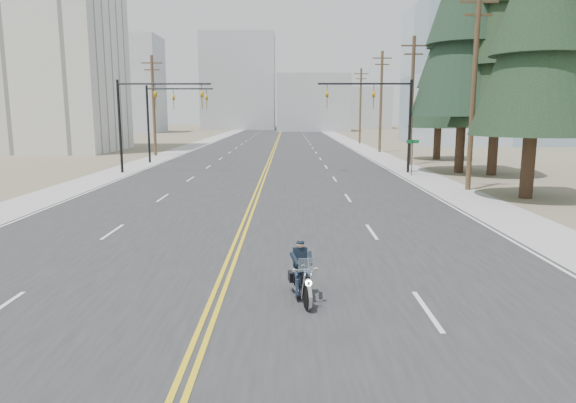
{
  "coord_description": "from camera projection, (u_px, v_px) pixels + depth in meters",
  "views": [
    {
      "loc": [
        1.77,
        -7.27,
        4.55
      ],
      "look_at": [
        1.77,
        9.77,
        1.6
      ],
      "focal_mm": 32.0,
      "sensor_mm": 36.0,
      "label": 1
    }
  ],
  "objects": [
    {
      "name": "apartment_block",
      "position": [
        32.0,
        22.0,
        59.59
      ],
      "size": [
        18.0,
        14.0,
        30.0
      ],
      "primitive_type": "cube",
      "color": "silver",
      "rests_on": "ground"
    },
    {
      "name": "glass_building",
      "position": [
        494.0,
        75.0,
        75.21
      ],
      "size": [
        24.0,
        16.0,
        20.0
      ],
      "primitive_type": "cube",
      "color": "#9EB5CC",
      "rests_on": "ground"
    },
    {
      "name": "haze_bldg_e",
      "position": [
        365.0,
        108.0,
        154.72
      ],
      "size": [
        14.0,
        14.0,
        12.0
      ],
      "primitive_type": "cube",
      "color": "#B7BCC6",
      "rests_on": "ground"
    },
    {
      "name": "conifer_mid",
      "position": [
        501.0,
        32.0,
        36.32
      ],
      "size": [
        6.65,
        6.65,
        17.72
      ],
      "rotation": [
        0.0,
        0.0,
        0.41
      ],
      "color": "#382619",
      "rests_on": "ground"
    },
    {
      "name": "haze_bldg_c",
      "position": [
        459.0,
        93.0,
        114.79
      ],
      "size": [
        16.0,
        12.0,
        18.0
      ],
      "primitive_type": "cube",
      "color": "#B7BCC6",
      "rests_on": "ground"
    },
    {
      "name": "haze_bldg_a",
      "position": [
        130.0,
        85.0,
        119.39
      ],
      "size": [
        14.0,
        12.0,
        22.0
      ],
      "primitive_type": "cube",
      "color": "#B7BCC6",
      "rests_on": "ground"
    },
    {
      "name": "utility_pole_left",
      "position": [
        154.0,
        104.0,
        54.31
      ],
      "size": [
        2.2,
        0.3,
        10.5
      ],
      "color": "brown",
      "rests_on": "ground"
    },
    {
      "name": "traffic_mast_left",
      "position": [
        146.0,
        108.0,
        38.64
      ],
      "size": [
        7.1,
        0.26,
        7.0
      ],
      "color": "black",
      "rests_on": "ground"
    },
    {
      "name": "utility_pole_b",
      "position": [
        474.0,
        88.0,
        29.58
      ],
      "size": [
        2.2,
        0.3,
        11.5
      ],
      "color": "brown",
      "rests_on": "ground"
    },
    {
      "name": "street_sign",
      "position": [
        412.0,
        151.0,
        37.19
      ],
      "size": [
        0.9,
        0.06,
        2.62
      ],
      "color": "black",
      "rests_on": "ground"
    },
    {
      "name": "haze_bldg_f",
      "position": [
        91.0,
        100.0,
        134.68
      ],
      "size": [
        12.0,
        12.0,
        16.0
      ],
      "primitive_type": "cube",
      "color": "#ADB2B7",
      "rests_on": "ground"
    },
    {
      "name": "conifer_far",
      "position": [
        441.0,
        66.0,
        49.26
      ],
      "size": [
        5.85,
        5.85,
        15.66
      ],
      "rotation": [
        0.0,
        0.0,
        0.23
      ],
      "color": "#382619",
      "rests_on": "ground"
    },
    {
      "name": "traffic_mast_right",
      "position": [
        384.0,
        108.0,
        38.63
      ],
      "size": [
        7.1,
        0.26,
        7.0
      ],
      "color": "black",
      "rests_on": "ground"
    },
    {
      "name": "sidewalk_left",
      "position": [
        200.0,
        144.0,
        76.92
      ],
      "size": [
        3.0,
        200.0,
        0.01
      ],
      "primitive_type": "cube",
      "color": "#A5A5A0",
      "rests_on": "ground"
    },
    {
      "name": "conifer_near",
      "position": [
        540.0,
        11.0,
        26.11
      ],
      "size": [
        6.36,
        6.36,
        16.83
      ],
      "rotation": [
        0.0,
        0.0,
        -0.01
      ],
      "color": "#382619",
      "rests_on": "ground"
    },
    {
      "name": "utility_pole_c",
      "position": [
        412.0,
        99.0,
        44.41
      ],
      "size": [
        2.2,
        0.3,
        11.0
      ],
      "color": "brown",
      "rests_on": "ground"
    },
    {
      "name": "haze_bldg_b",
      "position": [
        313.0,
        103.0,
        129.92
      ],
      "size": [
        18.0,
        14.0,
        14.0
      ],
      "primitive_type": "cube",
      "color": "#ADB2B7",
      "rests_on": "ground"
    },
    {
      "name": "road",
      "position": [
        276.0,
        144.0,
        76.92
      ],
      "size": [
        20.0,
        200.0,
        0.01
      ],
      "primitive_type": "cube",
      "color": "#303033",
      "rests_on": "ground"
    },
    {
      "name": "utility_pole_d",
      "position": [
        381.0,
        100.0,
        59.14
      ],
      "size": [
        2.2,
        0.3,
        11.5
      ],
      "color": "brown",
      "rests_on": "ground"
    },
    {
      "name": "sidewalk_right",
      "position": [
        353.0,
        144.0,
        76.92
      ],
      "size": [
        3.0,
        200.0,
        0.01
      ],
      "primitive_type": "cube",
      "color": "#A5A5A0",
      "rests_on": "ground"
    },
    {
      "name": "motorcyclist",
      "position": [
        302.0,
        272.0,
        12.52
      ],
      "size": [
        1.1,
        1.97,
        1.45
      ],
      "primitive_type": null,
      "rotation": [
        0.0,
        0.0,
        3.31
      ],
      "color": "black",
      "rests_on": "ground"
    },
    {
      "name": "conifer_tall",
      "position": [
        468.0,
        5.0,
        37.54
      ],
      "size": [
        7.73,
        7.73,
        21.49
      ],
      "rotation": [
        0.0,
        0.0,
        0.35
      ],
      "color": "#382619",
      "rests_on": "ground"
    },
    {
      "name": "traffic_mast_far",
      "position": [
        166.0,
        109.0,
        46.53
      ],
      "size": [
        6.1,
        0.26,
        7.0
      ],
      "color": "black",
      "rests_on": "ground"
    },
    {
      "name": "utility_pole_e",
      "position": [
        360.0,
        105.0,
        75.94
      ],
      "size": [
        2.2,
        0.3,
        11.0
      ],
      "color": "brown",
      "rests_on": "ground"
    },
    {
      "name": "haze_bldg_d",
      "position": [
        239.0,
        82.0,
        143.68
      ],
      "size": [
        20.0,
        15.0,
        26.0
      ],
      "primitive_type": "cube",
      "color": "#ADB2B7",
      "rests_on": "ground"
    }
  ]
}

